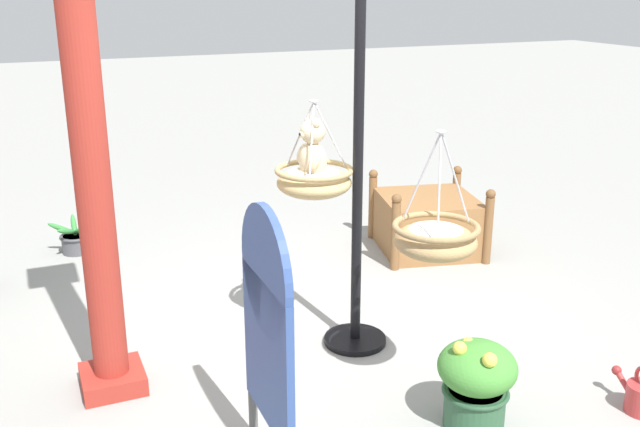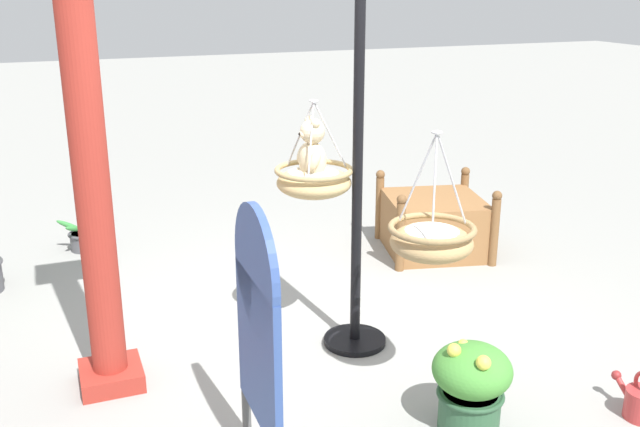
% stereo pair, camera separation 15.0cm
% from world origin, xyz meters
% --- Properties ---
extents(ground_plane, '(40.00, 40.00, 0.00)m').
position_xyz_m(ground_plane, '(0.00, 0.00, 0.00)').
color(ground_plane, gray).
extents(display_pole_central, '(0.44, 0.44, 2.49)m').
position_xyz_m(display_pole_central, '(-0.17, -0.17, 0.78)').
color(display_pole_central, black).
rests_on(display_pole_central, ground).
extents(hanging_basket_with_teddy, '(0.53, 0.53, 0.65)m').
position_xyz_m(hanging_basket_with_teddy, '(-0.02, 0.08, 1.19)').
color(hanging_basket_with_teddy, tan).
extents(teddy_bear, '(0.29, 0.25, 0.42)m').
position_xyz_m(teddy_bear, '(-0.02, 0.10, 1.37)').
color(teddy_bear, beige).
extents(hanging_basket_left_high, '(0.50, 0.50, 0.74)m').
position_xyz_m(hanging_basket_left_high, '(-1.00, -0.27, 1.05)').
color(hanging_basket_left_high, tan).
extents(greenhouse_pillar_left, '(0.40, 0.40, 2.96)m').
position_xyz_m(greenhouse_pillar_left, '(-0.11, 1.50, 1.43)').
color(greenhouse_pillar_left, '#9E2D23').
rests_on(greenhouse_pillar_left, ground).
extents(wooden_planter_box, '(1.11, 1.12, 0.70)m').
position_xyz_m(wooden_planter_box, '(1.22, -1.59, 0.28)').
color(wooden_planter_box, olive).
rests_on(wooden_planter_box, ground).
extents(potted_plant_tall_leafy, '(0.45, 0.49, 0.33)m').
position_xyz_m(potted_plant_tall_leafy, '(2.45, 1.49, 0.13)').
color(potted_plant_tall_leafy, '#4C4C51').
rests_on(potted_plant_tall_leafy, ground).
extents(potted_plant_trailing_ivy, '(0.45, 0.45, 0.56)m').
position_xyz_m(potted_plant_trailing_ivy, '(-1.35, -0.37, 0.29)').
color(potted_plant_trailing_ivy, '#2D5638').
rests_on(potted_plant_trailing_ivy, ground).
extents(display_sign_board, '(0.67, 0.05, 1.47)m').
position_xyz_m(display_sign_board, '(-1.26, 0.85, 0.87)').
color(display_sign_board, '#334C8C').
rests_on(display_sign_board, ground).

